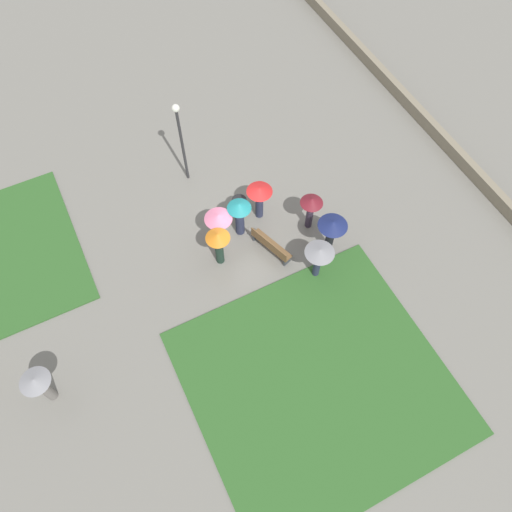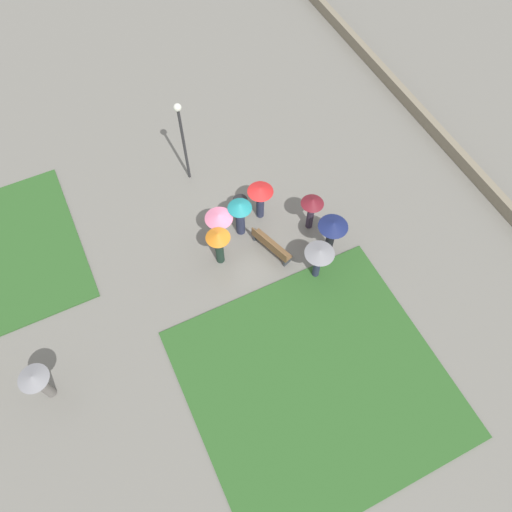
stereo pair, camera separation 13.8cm
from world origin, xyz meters
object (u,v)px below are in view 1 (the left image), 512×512
Objects in this scene: crowd_person_pink at (219,223)px; crowd_person_teal at (239,213)px; lamp_post at (180,134)px; park_bench at (270,245)px; crowd_person_red at (259,196)px; lone_walker_far_path at (40,385)px; trash_bin at (239,207)px; crowd_person_navy at (332,229)px; crowd_person_grey at (319,255)px; crowd_person_orange at (218,242)px; crowd_person_maroon at (311,206)px.

crowd_person_teal is (0.06, -0.94, 0.00)m from crowd_person_pink.
park_bench is at bearing -163.71° from lamp_post.
crowd_person_teal is 1.05× the size of crowd_person_red.
park_bench is 1.83m from crowd_person_teal.
crowd_person_teal is 9.55m from lone_walker_far_path.
crowd_person_navy is (-3.27, -2.49, 0.98)m from trash_bin.
crowd_person_navy is at bearing -132.48° from crowd_person_grey.
crowd_person_orange reaches higher than crowd_person_grey.
lamp_post is 2.28× the size of crowd_person_grey.
crowd_person_maroon is 2.92m from crowd_person_teal.
crowd_person_teal is at bearing 155.55° from trash_bin.
crowd_person_teal is (-3.73, -0.84, -1.42)m from lamp_post.
crowd_person_navy reaches higher than crowd_person_grey.
crowd_person_navy is at bearing -148.63° from lamp_post.
crowd_person_red is at bearing -36.72° from lone_walker_far_path.
crowd_person_orange is at bearing 118.65° from crowd_person_teal.
crowd_person_orange is 1.63m from crowd_person_teal.
crowd_person_orange reaches higher than park_bench.
crowd_person_grey is at bearing 160.40° from crowd_person_orange.
crowd_person_orange reaches higher than trash_bin.
crowd_person_orange reaches higher than crowd_person_maroon.
crowd_person_navy is at bearing 177.20° from crowd_person_orange.
crowd_person_orange reaches higher than crowd_person_red.
lone_walker_far_path is at bearing 130.91° from lamp_post.
crowd_person_red is (2.80, 1.77, -0.10)m from crowd_person_navy.
lamp_post is at bearing 97.16° from crowd_person_maroon.
crowd_person_maroon is (-4.74, -3.58, -1.38)m from lamp_post.
crowd_person_grey is 0.96× the size of crowd_person_teal.
crowd_person_maroon is at bearing -142.95° from lamp_post.
crowd_person_maroon is at bearing -97.10° from park_bench.
crowd_person_orange reaches higher than crowd_person_teal.
crowd_person_grey reaches higher than trash_bin.
lamp_post is at bearing 14.92° from crowd_person_pink.
crowd_person_pink is at bearing -39.08° from crowd_person_grey.
lone_walker_far_path is at bearing 10.29° from crowd_person_grey.
park_bench is 0.46× the size of lamp_post.
lamp_post is 2.22× the size of crowd_person_navy.
crowd_person_orange is at bearing -109.05° from crowd_person_red.
crowd_person_navy is (-6.12, -3.73, -1.31)m from lamp_post.
crowd_person_navy is at bearing -105.00° from crowd_person_pink.
crowd_person_orange is 1.02× the size of crowd_person_navy.
crowd_person_navy is at bearing -15.02° from crowd_person_red.
crowd_person_orange is at bearing -39.56° from lone_walker_far_path.
crowd_person_teal is (3.22, 1.82, -0.13)m from crowd_person_grey.
crowd_person_red reaches higher than trash_bin.
crowd_person_navy is 0.99× the size of crowd_person_teal.
crowd_person_pink reaches higher than crowd_person_red.
crowd_person_pink is at bearing 178.54° from lamp_post.
crowd_person_grey reaches higher than crowd_person_red.
crowd_person_grey is 3.69m from crowd_person_red.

